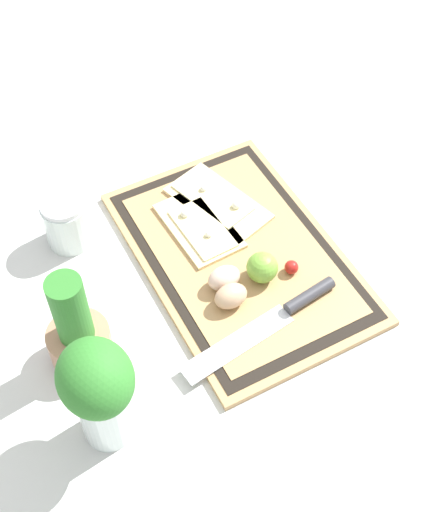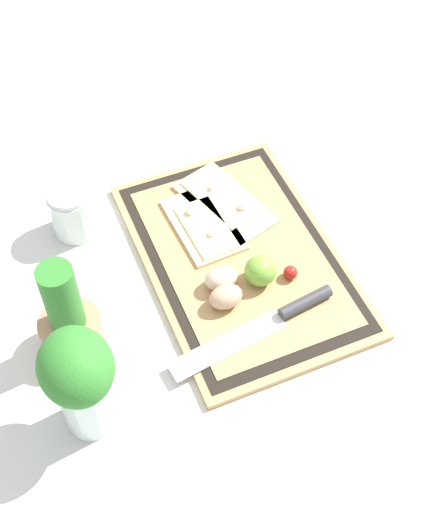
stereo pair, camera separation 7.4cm
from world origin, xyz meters
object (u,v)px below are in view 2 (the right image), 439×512
herb_pot (69,321)px  pizza_slice_near (224,202)px  egg_brown (226,297)px  herb_glass (80,379)px  cherry_tomato_red (290,273)px  pizza_slice_far (204,225)px  egg_pink (221,278)px  lime (260,271)px  knife (279,317)px  sauce_jar (73,213)px

herb_pot → pizza_slice_near: bearing=-62.4°
egg_brown → herb_glass: bearing=111.8°
pizza_slice_near → herb_pot: 0.40m
pizza_slice_near → cherry_tomato_red: size_ratio=8.84×
egg_brown → cherry_tomato_red: bearing=-85.9°
egg_brown → pizza_slice_near: bearing=-22.2°
pizza_slice_near → pizza_slice_far: (-0.04, 0.06, 0.00)m
pizza_slice_near → egg_pink: bearing=155.7°
herb_pot → lime: bearing=-91.6°
knife → egg_pink: size_ratio=5.25×
pizza_slice_far → lime: bearing=-163.6°
herb_glass → pizza_slice_near: bearing=-48.1°
egg_brown → sauce_jar: 0.34m
cherry_tomato_red → herb_glass: size_ratio=0.12×
knife → egg_pink: egg_pink is taller
pizza_slice_near → cherry_tomato_red: (-0.21, -0.04, 0.01)m
egg_brown → herb_glass: (-0.11, 0.27, 0.09)m
lime → herb_pot: size_ratio=0.28×
pizza_slice_near → knife: size_ratio=0.72×
sauce_jar → herb_glass: 0.40m
lime → sauce_jar: bearing=46.3°
pizza_slice_near → lime: bearing=176.2°
lime → herb_pot: herb_pot is taller
pizza_slice_near → pizza_slice_far: same height
pizza_slice_far → knife: bearing=-170.3°
herb_pot → herb_glass: herb_glass is taller
knife → cherry_tomato_red: bearing=-37.9°
sauce_jar → knife: bearing=-142.5°
knife → herb_glass: size_ratio=1.45×
pizza_slice_far → egg_pink: 0.14m
lime → sauce_jar: 0.37m
pizza_slice_near → lime: 0.19m
knife → lime: bearing=-2.7°
egg_pink → sauce_jar: (0.24, 0.20, 0.01)m
pizza_slice_near → egg_brown: size_ratio=3.76×
lime → herb_pot: 0.34m
sauce_jar → herb_glass: herb_glass is taller
pizza_slice_near → sauce_jar: size_ratio=2.15×
knife → herb_pot: 0.35m
sauce_jar → herb_glass: bearing=167.8°
knife → sauce_jar: size_ratio=3.00×
egg_pink → sauce_jar: bearing=39.8°
herb_pot → pizza_slice_far: bearing=-63.8°
cherry_tomato_red → herb_pot: herb_pot is taller
egg_pink → herb_pot: (-0.01, 0.27, 0.03)m
egg_brown → egg_pink: size_ratio=1.00×
pizza_slice_near → egg_pink: egg_pink is taller
egg_pink → pizza_slice_far: bearing=-9.1°
herb_pot → sauce_jar: size_ratio=1.96×
knife → pizza_slice_near: bearing=-3.5°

